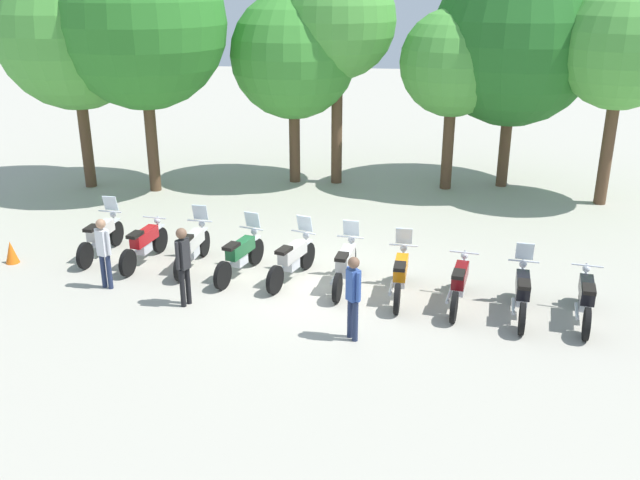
# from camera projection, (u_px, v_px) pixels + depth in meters

# --- Properties ---
(ground_plane) EXTENTS (80.00, 80.00, 0.00)m
(ground_plane) POSITION_uv_depth(u_px,v_px,m) (317.00, 285.00, 15.56)
(ground_plane) COLOR #ADA899
(motorcycle_0) EXTENTS (0.62, 2.19, 1.37)m
(motorcycle_0) POSITION_uv_depth(u_px,v_px,m) (101.00, 236.00, 17.06)
(motorcycle_0) COLOR black
(motorcycle_0) RESTS_ON ground_plane
(motorcycle_1) EXTENTS (0.70, 2.18, 0.99)m
(motorcycle_1) POSITION_uv_depth(u_px,v_px,m) (144.00, 243.00, 16.62)
(motorcycle_1) COLOR black
(motorcycle_1) RESTS_ON ground_plane
(motorcycle_2) EXTENTS (0.62, 2.19, 1.37)m
(motorcycle_2) POSITION_uv_depth(u_px,v_px,m) (193.00, 246.00, 16.38)
(motorcycle_2) COLOR black
(motorcycle_2) RESTS_ON ground_plane
(motorcycle_3) EXTENTS (0.84, 2.13, 1.37)m
(motorcycle_3) POSITION_uv_depth(u_px,v_px,m) (240.00, 254.00, 15.91)
(motorcycle_3) COLOR black
(motorcycle_3) RESTS_ON ground_plane
(motorcycle_4) EXTENTS (0.90, 2.10, 1.37)m
(motorcycle_4) POSITION_uv_depth(u_px,v_px,m) (292.00, 259.00, 15.68)
(motorcycle_4) COLOR black
(motorcycle_4) RESTS_ON ground_plane
(motorcycle_5) EXTENTS (0.66, 2.19, 1.37)m
(motorcycle_5) POSITION_uv_depth(u_px,v_px,m) (345.00, 265.00, 15.35)
(motorcycle_5) COLOR black
(motorcycle_5) RESTS_ON ground_plane
(motorcycle_6) EXTENTS (0.62, 2.19, 1.37)m
(motorcycle_6) POSITION_uv_depth(u_px,v_px,m) (400.00, 274.00, 14.85)
(motorcycle_6) COLOR black
(motorcycle_6) RESTS_ON ground_plane
(motorcycle_7) EXTENTS (0.73, 2.17, 0.99)m
(motorcycle_7) POSITION_uv_depth(u_px,v_px,m) (459.00, 283.00, 14.46)
(motorcycle_7) COLOR black
(motorcycle_7) RESTS_ON ground_plane
(motorcycle_8) EXTENTS (0.66, 2.18, 1.37)m
(motorcycle_8) POSITION_uv_depth(u_px,v_px,m) (522.00, 292.00, 14.01)
(motorcycle_8) COLOR black
(motorcycle_8) RESTS_ON ground_plane
(motorcycle_9) EXTENTS (0.73, 2.17, 0.99)m
(motorcycle_9) POSITION_uv_depth(u_px,v_px,m) (586.00, 298.00, 13.79)
(motorcycle_9) COLOR black
(motorcycle_9) RESTS_ON ground_plane
(person_0) EXTENTS (0.40, 0.27, 1.61)m
(person_0) POSITION_uv_depth(u_px,v_px,m) (104.00, 249.00, 15.12)
(person_0) COLOR #232D4C
(person_0) RESTS_ON ground_plane
(person_1) EXTENTS (0.30, 0.40, 1.72)m
(person_1) POSITION_uv_depth(u_px,v_px,m) (183.00, 261.00, 14.28)
(person_1) COLOR black
(person_1) RESTS_ON ground_plane
(person_2) EXTENTS (0.31, 0.36, 1.68)m
(person_2) POSITION_uv_depth(u_px,v_px,m) (353.00, 292.00, 12.92)
(person_2) COLOR #232D4C
(person_2) RESTS_ON ground_plane
(tree_0) EXTENTS (4.68, 4.68, 7.23)m
(tree_0) POSITION_uv_depth(u_px,v_px,m) (73.00, 33.00, 21.25)
(tree_0) COLOR brown
(tree_0) RESTS_ON ground_plane
(tree_1) EXTENTS (5.10, 5.10, 7.72)m
(tree_1) POSITION_uv_depth(u_px,v_px,m) (142.00, 24.00, 20.72)
(tree_1) COLOR brown
(tree_1) RESTS_ON ground_plane
(tree_2) EXTENTS (4.03, 4.03, 6.17)m
(tree_2) POSITION_uv_depth(u_px,v_px,m) (293.00, 56.00, 22.07)
(tree_2) COLOR brown
(tree_2) RESTS_ON ground_plane
(tree_3) EXTENTS (3.65, 3.65, 7.05)m
(tree_3) POSITION_uv_depth(u_px,v_px,m) (338.00, 21.00, 21.56)
(tree_3) COLOR brown
(tree_3) RESTS_ON ground_plane
(tree_4) EXTENTS (3.31, 3.31, 5.67)m
(tree_4) POSITION_uv_depth(u_px,v_px,m) (453.00, 63.00, 21.35)
(tree_4) COLOR brown
(tree_4) RESTS_ON ground_plane
(tree_5) EXTENTS (5.20, 5.20, 7.23)m
(tree_5) POSITION_uv_depth(u_px,v_px,m) (515.00, 42.00, 21.40)
(tree_5) COLOR brown
(tree_5) RESTS_ON ground_plane
(tree_6) EXTENTS (3.53, 3.53, 6.40)m
(tree_6) POSITION_uv_depth(u_px,v_px,m) (622.00, 48.00, 19.58)
(tree_6) COLOR brown
(tree_6) RESTS_ON ground_plane
(traffic_cone) EXTENTS (0.32, 0.32, 0.55)m
(traffic_cone) POSITION_uv_depth(u_px,v_px,m) (11.00, 252.00, 16.70)
(traffic_cone) COLOR orange
(traffic_cone) RESTS_ON ground_plane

